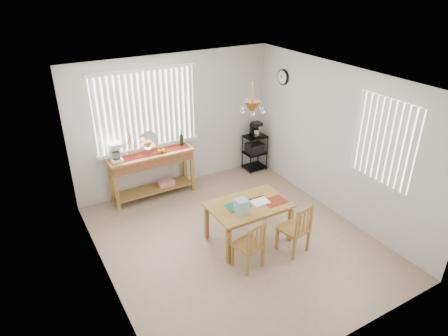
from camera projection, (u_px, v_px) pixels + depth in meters
ground at (236, 241)px, 6.45m from camera, size 4.00×4.50×0.01m
room_shell at (237, 144)px, 5.69m from camera, size 4.20×4.70×2.70m
sideboard at (152, 164)px, 7.42m from camera, size 1.59×0.45×0.90m
sideboard_items at (136, 149)px, 7.15m from camera, size 1.51×0.38×0.69m
wire_cart at (255, 149)px, 8.54m from camera, size 0.45×0.36×0.77m
cart_items at (255, 129)px, 8.34m from camera, size 0.18×0.22×0.32m
dining_table at (249, 208)px, 6.22m from camera, size 1.24×0.80×0.66m
table_items at (246, 205)px, 6.01m from camera, size 0.95×0.45×0.21m
chair_left at (250, 245)px, 5.71m from camera, size 0.43×0.43×0.79m
chair_right at (296, 229)px, 6.02m from camera, size 0.46×0.46×0.85m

